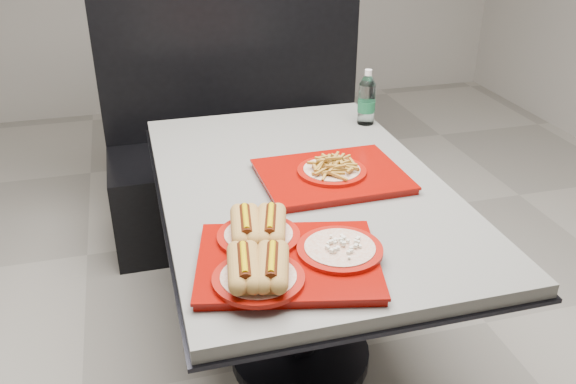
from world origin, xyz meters
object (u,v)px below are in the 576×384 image
object	(u,v)px
booth_bench	(240,151)
tray_far	(332,173)
diner_table	(302,226)
water_bottle	(367,101)
tray_near	(280,254)

from	to	relation	value
booth_bench	tray_far	bearing A→B (deg)	-84.87
diner_table	booth_bench	size ratio (longest dim) A/B	1.05
diner_table	water_bottle	bearing A→B (deg)	48.52
tray_far	water_bottle	xyz separation A→B (m)	(0.30, 0.46, 0.07)
diner_table	water_bottle	size ratio (longest dim) A/B	6.43
booth_bench	water_bottle	world-z (taller)	booth_bench
booth_bench	tray_far	size ratio (longest dim) A/B	2.87
diner_table	water_bottle	distance (m)	0.66
tray_near	booth_bench	bearing A→B (deg)	83.04
diner_table	tray_far	size ratio (longest dim) A/B	3.02
booth_bench	diner_table	bearing A→B (deg)	-90.00
booth_bench	water_bottle	size ratio (longest dim) A/B	6.11
diner_table	tray_far	bearing A→B (deg)	-3.39
booth_bench	tray_far	world-z (taller)	booth_bench
diner_table	tray_near	bearing A→B (deg)	-112.98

